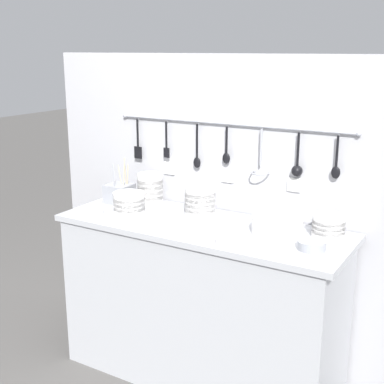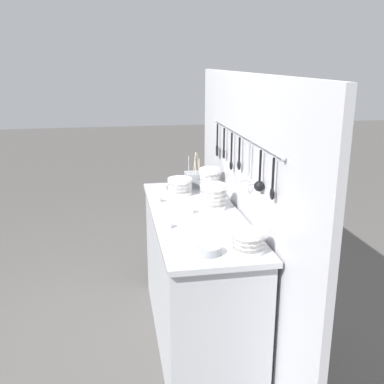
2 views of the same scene
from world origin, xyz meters
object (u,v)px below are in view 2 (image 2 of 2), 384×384
Objects in this scene: bowl_stack_short_front at (213,196)px; cup_front_right at (158,199)px; cup_edge_near at (190,210)px; cup_mid_row at (168,225)px; bowl_stack_nested_right at (249,242)px; bowl_stack_wide_centre at (210,180)px; cup_beside_plates at (164,187)px; cutlery_caddy at (195,179)px; steel_mixing_bowl at (208,250)px; bowl_stack_tall_left at (180,186)px; plate_stack at (222,229)px.

cup_front_right is at bearing -120.50° from bowl_stack_short_front.
cup_mid_row is (0.23, -0.17, 0.00)m from cup_edge_near.
cup_front_right is 0.31m from cup_edge_near.
bowl_stack_short_front is 1.05× the size of bowl_stack_nested_right.
bowl_stack_wide_centre reaches higher than cup_beside_plates.
cutlery_caddy is at bearing 159.69° from cup_mid_row.
steel_mixing_bowl is at bearing 21.75° from cup_mid_row.
bowl_stack_nested_right is at bearing -1.76° from bowl_stack_wide_centre.
bowl_stack_wide_centre reaches higher than bowl_stack_tall_left.
plate_stack is at bearing 57.79° from cup_mid_row.
cutlery_caddy reaches higher than bowl_stack_nested_right.
bowl_stack_tall_left is 0.38m from bowl_stack_short_front.
cup_beside_plates is (-1.16, -0.28, -0.04)m from bowl_stack_nested_right.
cup_beside_plates is 1.00× the size of cup_mid_row.
plate_stack is at bearing 11.87° from cup_beside_plates.
bowl_stack_nested_right is at bearing 41.63° from cup_mid_row.
cup_mid_row is at bearing -47.90° from bowl_stack_short_front.
cutlery_caddy reaches higher than plate_stack.
bowl_stack_tall_left reaches higher than bowl_stack_nested_right.
cup_front_right is (0.32, -0.31, -0.04)m from cutlery_caddy.
plate_stack is 1.92× the size of steel_mixing_bowl.
cup_mid_row is (0.64, -0.16, -0.04)m from bowl_stack_tall_left.
bowl_stack_tall_left is 3.71× the size of cup_mid_row.
bowl_stack_short_front is 0.66× the size of plate_stack.
bowl_stack_wide_centre reaches higher than steel_mixing_bowl.
bowl_stack_short_front is at bearing -178.15° from bowl_stack_nested_right.
bowl_stack_tall_left is 1.05m from bowl_stack_nested_right.
cup_mid_row is (0.81, -0.30, -0.04)m from cutlery_caddy.
cutlery_caddy is at bearing 141.48° from bowl_stack_tall_left.
cup_front_right is 1.00× the size of cup_edge_near.
bowl_stack_short_front is at bearing 59.50° from cup_front_right.
bowl_stack_short_front is at bearing -8.58° from bowl_stack_wide_centre.
cup_edge_near is (0.26, 0.17, 0.00)m from cup_front_right.
steel_mixing_bowl is 0.48× the size of cutlery_caddy.
bowl_stack_wide_centre is 0.18m from cutlery_caddy.
bowl_stack_nested_right is 0.24m from plate_stack.
bowl_stack_wide_centre is at bearing 93.41° from bowl_stack_tall_left.
cup_mid_row is at bearing -158.25° from steel_mixing_bowl.
bowl_stack_nested_right is 3.41× the size of cup_mid_row.
steel_mixing_bowl reaches higher than cup_edge_near.
cup_mid_row is (0.77, -0.07, 0.00)m from cup_beside_plates.
bowl_stack_tall_left reaches higher than steel_mixing_bowl.
bowl_stack_wide_centre is at bearing 26.00° from cutlery_caddy.
bowl_stack_short_front is at bearing 113.09° from cup_edge_near.
steel_mixing_bowl is at bearing 4.03° from cup_beside_plates.
cup_edge_near and cup_mid_row have the same top height.
cup_edge_near is at bearing 10.02° from cup_beside_plates.
bowl_stack_short_front is at bearing 28.26° from cup_beside_plates.
steel_mixing_bowl is at bearing -29.17° from plate_stack.
bowl_stack_wide_centre reaches higher than plate_stack.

